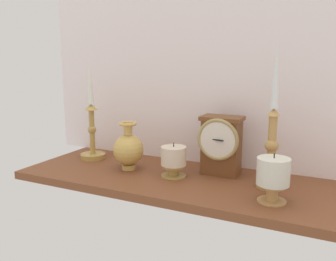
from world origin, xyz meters
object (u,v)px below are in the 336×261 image
Objects in this scene: mantel_clock at (221,144)px; pillar_candle_near_clock at (173,160)px; pillar_candle_front at (273,176)px; brass_vase_bulbous at (128,149)px; candlestick_tall_left at (272,138)px; candlestick_tall_center at (92,126)px.

mantel_clock reaches higher than pillar_candle_near_clock.
brass_vase_bulbous is at bearing 171.16° from pillar_candle_front.
pillar_candle_front is at bearing -8.84° from brass_vase_bulbous.
candlestick_tall_left is at bearing -17.74° from mantel_clock.
candlestick_tall_left is 62.45cm from candlestick_tall_center.
brass_vase_bulbous is (-44.05, -3.20, -7.35)cm from candlestick_tall_left.
candlestick_tall_center is 2.91× the size of pillar_candle_front.
pillar_candle_near_clock is at bearing -145.53° from mantel_clock.
mantel_clock is 24.24cm from pillar_candle_front.
brass_vase_bulbous is (18.32, -5.61, -5.20)cm from candlestick_tall_center.
mantel_clock is 46.57cm from candlestick_tall_center.
candlestick_tall_center is at bearing 170.70° from pillar_candle_near_clock.
candlestick_tall_center is (-46.43, -2.69, 2.45)cm from mantel_clock.
candlestick_tall_left is at bearing 103.36° from pillar_candle_front.
brass_vase_bulbous is at bearing 179.94° from pillar_candle_near_clock.
pillar_candle_near_clock is (-30.53, 7.22, -1.64)cm from pillar_candle_front.
candlestick_tall_center is 2.36× the size of brass_vase_bulbous.
candlestick_tall_center is at bearing -176.68° from mantel_clock.
candlestick_tall_center is at bearing 162.98° from brass_vase_bulbous.
brass_vase_bulbous reaches higher than pillar_candle_front.
pillar_candle_front is at bearing -40.14° from mantel_clock.
pillar_candle_front is at bearing -11.20° from candlestick_tall_center.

